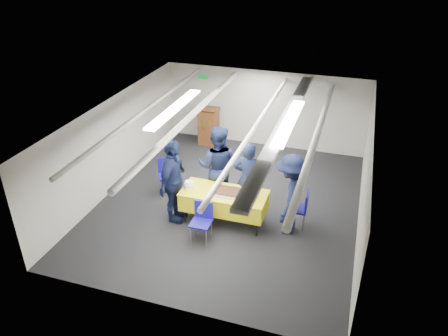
% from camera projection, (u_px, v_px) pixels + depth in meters
% --- Properties ---
extents(ground, '(7.00, 7.00, 0.00)m').
position_uv_depth(ground, '(229.00, 203.00, 10.54)').
color(ground, black).
rests_on(ground, ground).
extents(room_shell, '(6.00, 7.00, 2.30)m').
position_uv_depth(room_shell, '(239.00, 128.00, 9.99)').
color(room_shell, beige).
rests_on(room_shell, ground).
extents(serving_table, '(1.88, 0.83, 0.77)m').
position_uv_depth(serving_table, '(224.00, 201.00, 9.59)').
color(serving_table, black).
rests_on(serving_table, ground).
extents(sheet_cake, '(0.53, 0.41, 0.09)m').
position_uv_depth(sheet_cake, '(227.00, 192.00, 9.42)').
color(sheet_cake, white).
rests_on(sheet_cake, serving_table).
extents(plate_stack_left, '(0.22, 0.22, 0.16)m').
position_uv_depth(plate_stack_left, '(189.00, 185.00, 9.63)').
color(plate_stack_left, white).
rests_on(plate_stack_left, serving_table).
extents(plate_stack_right, '(0.20, 0.20, 0.17)m').
position_uv_depth(plate_stack_right, '(251.00, 195.00, 9.24)').
color(plate_stack_right, white).
rests_on(plate_stack_right, serving_table).
extents(podium, '(0.62, 0.53, 1.25)m').
position_uv_depth(podium, '(209.00, 125.00, 13.22)').
color(podium, brown).
rests_on(podium, ground).
extents(chair_near, '(0.43, 0.43, 0.87)m').
position_uv_depth(chair_near, '(202.00, 218.00, 9.07)').
color(chair_near, gray).
rests_on(chair_near, ground).
extents(chair_right, '(0.43, 0.43, 0.87)m').
position_uv_depth(chair_right, '(301.00, 206.00, 9.46)').
color(chair_right, gray).
rests_on(chair_right, ground).
extents(chair_left, '(0.58, 0.58, 0.87)m').
position_uv_depth(chair_left, '(167.00, 171.00, 10.82)').
color(chair_left, gray).
rests_on(chair_left, ground).
extents(sailor_a, '(0.66, 0.44, 1.81)m').
position_uv_depth(sailor_a, '(248.00, 179.00, 9.72)').
color(sailor_a, black).
rests_on(sailor_a, ground).
extents(sailor_b, '(1.05, 0.87, 1.98)m').
position_uv_depth(sailor_b, '(218.00, 166.00, 10.08)').
color(sailor_b, black).
rests_on(sailor_b, ground).
extents(sailor_c, '(0.49, 1.15, 1.96)m').
position_uv_depth(sailor_c, '(173.00, 182.00, 9.49)').
color(sailor_c, black).
rests_on(sailor_c, ground).
extents(sailor_d, '(0.71, 1.19, 1.82)m').
position_uv_depth(sailor_d, '(290.00, 195.00, 9.14)').
color(sailor_d, black).
rests_on(sailor_d, ground).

